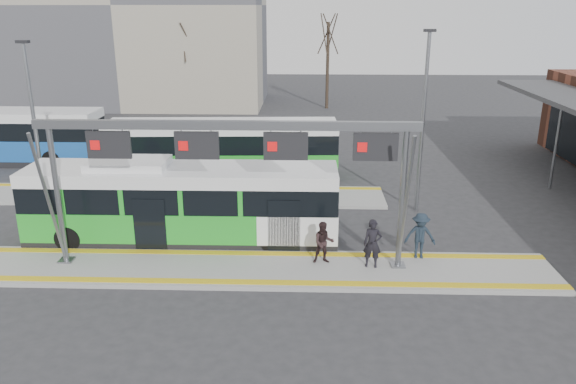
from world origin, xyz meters
The scene contains 17 objects.
ground centered at (0.00, 0.00, 0.00)m, with size 120.00×120.00×0.00m, color #2D2D30.
platform_main centered at (0.00, 0.00, 0.07)m, with size 22.00×3.00×0.15m, color gray.
platform_second centered at (-4.00, 8.00, 0.07)m, with size 20.00×3.00×0.15m, color gray.
tactile_main centered at (0.00, 0.00, 0.16)m, with size 22.00×2.65×0.02m.
tactile_second centered at (-4.00, 9.15, 0.16)m, with size 20.00×0.35×0.02m.
gantry centered at (-0.35, 0.25, 4.30)m, with size 13.00×1.68×5.20m.
apartment_block centered at (-14.00, 36.00, 9.21)m, with size 24.50×12.50×18.40m.
hero_bus centered at (-2.70, 2.69, 1.53)m, with size 12.14×2.63×3.33m.
bg_bus_green centered at (-2.34, 11.44, 1.52)m, with size 12.44×3.21×3.08m.
passenger_a centered at (4.55, 0.21, 1.03)m, with size 0.64×0.42×1.76m, color black.
passenger_b centered at (2.85, 0.47, 0.93)m, with size 0.75×0.59×1.55m, color black.
passenger_c centered at (6.37, 1.02, 1.01)m, with size 1.12×0.64×1.73m, color #1B2631.
tree_left centered at (-7.85, 30.50, 5.99)m, with size 1.40×1.40×7.90m.
tree_mid centered at (4.04, 33.38, 6.53)m, with size 1.40×1.40×8.61m.
tree_far centered at (-23.85, 32.90, 6.00)m, with size 1.40×1.40×7.91m.
lamp_west centered at (-9.04, 4.47, 4.08)m, with size 0.50×0.25×7.68m.
lamp_east centered at (7.29, 6.45, 4.27)m, with size 0.50×0.25×8.05m.
Camera 1 is at (2.18, -18.00, 8.99)m, focal length 35.00 mm.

